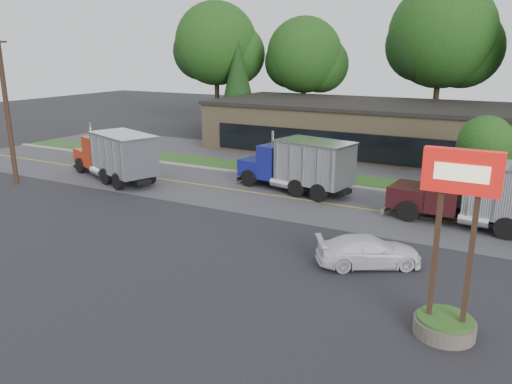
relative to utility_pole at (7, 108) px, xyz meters
The scene contains 18 objects.
ground 19.03m from the utility_pole, 11.00° to the right, with size 140.00×140.00×0.00m, color #2B2B30.
road 19.50m from the utility_pole, 16.99° to the left, with size 60.00×8.00×0.02m, color #505055.
center_line 19.50m from the utility_pole, 16.99° to the left, with size 60.00×0.12×0.01m, color gold.
curb 21.07m from the utility_pole, 28.32° to the left, with size 60.00×0.30×0.12m, color #9E9E99.
grass_verge 21.96m from the utility_pole, 32.57° to the left, with size 60.00×3.40×0.03m, color #2B581E.
far_parking 24.94m from the utility_pole, 42.51° to the left, with size 60.00×7.00×0.02m, color #505055.
strip_mall 30.26m from the utility_pole, 48.37° to the left, with size 32.00×12.00×4.00m, color #897554.
utility_pole is the anchor object (origin of this frame).
bilo_sign 29.29m from the utility_pole, 11.89° to the right, with size 2.20×1.90×5.95m.
tree_far_a 28.94m from the utility_pole, 93.70° to the left, with size 9.89×9.31×14.10m.
tree_far_b 31.78m from the utility_pole, 75.12° to the left, with size 8.62×8.11×12.29m.
tree_far_c 38.08m from the utility_pole, 54.11° to the left, with size 10.58×9.95×15.09m.
evergreen_left 26.58m from the utility_pole, 85.68° to the left, with size 4.52×4.52×10.28m.
tree_verge 30.40m from the utility_pole, 22.36° to the left, with size 3.49×3.29×4.98m.
dump_truck_red 7.48m from the utility_pole, 35.57° to the left, with size 8.90×5.37×3.36m.
dump_truck_blue 19.47m from the utility_pole, 21.89° to the left, with size 8.04×4.08×3.36m.
dump_truck_maroon 29.86m from the utility_pole, 10.21° to the left, with size 9.58×3.50×3.36m.
rally_car 25.35m from the utility_pole, ahead, with size 1.76×4.34×1.26m, color silver.
Camera 1 is at (11.89, -17.64, 8.65)m, focal length 35.00 mm.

